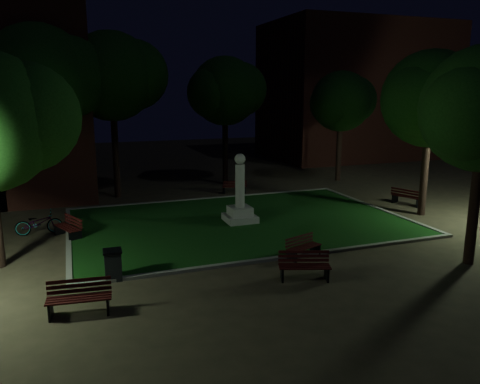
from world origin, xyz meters
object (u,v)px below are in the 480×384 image
object	(u,v)px
bench_near_left	(303,247)
bench_far_side	(234,187)
bench_left_side	(69,228)
monument	(240,203)
bench_west_near	(79,299)
bicycle	(39,223)
trash_bin	(113,265)
bench_right_side	(407,197)
bench_near_right	(304,267)

from	to	relation	value
bench_near_left	bench_far_side	bearing A→B (deg)	64.03
bench_near_left	bench_left_side	xyz separation A→B (m)	(-8.16, 5.51, 0.04)
monument	bench_west_near	size ratio (longest dim) A/B	1.79
bench_near_left	bench_far_side	distance (m)	11.42
monument	bench_near_left	size ratio (longest dim) A/B	2.08
monument	bicycle	distance (m)	8.88
bench_far_side	trash_bin	world-z (taller)	trash_bin
bench_right_side	bench_far_side	xyz separation A→B (m)	(-7.80, 5.99, -0.05)
trash_bin	bicycle	size ratio (longest dim) A/B	0.53
bench_right_side	bench_far_side	distance (m)	9.84
bench_near_left	bench_near_right	size ratio (longest dim) A/B	0.87
bench_far_side	bicycle	size ratio (longest dim) A/B	0.78
monument	trash_bin	size ratio (longest dim) A/B	3.13
trash_bin	bench_far_side	bearing A→B (deg)	53.88
bench_near_left	bench_right_side	xyz separation A→B (m)	(9.09, 5.35, 0.05)
bench_left_side	bench_right_side	world-z (taller)	bench_right_side
bench_right_side	bench_left_side	bearing A→B (deg)	68.66
bench_right_side	bench_far_side	size ratio (longest dim) A/B	1.16
trash_bin	bicycle	distance (m)	6.74
bench_near_left	bench_left_side	bearing A→B (deg)	126.47
bench_near_left	bench_near_right	bearing A→B (deg)	-135.70
bench_far_side	monument	bearing A→B (deg)	80.74
monument	bench_far_side	distance (m)	6.52
bench_far_side	trash_bin	distance (m)	13.79
bench_right_side	trash_bin	size ratio (longest dim) A/B	1.70
bench_far_side	trash_bin	size ratio (longest dim) A/B	1.47
bench_near_right	trash_bin	xyz separation A→B (m)	(-5.90, 2.10, 0.09)
bench_near_left	bench_left_side	distance (m)	9.85
bench_right_side	bench_west_near	bearing A→B (deg)	92.34
bench_near_right	bench_right_side	world-z (taller)	bench_near_right
bench_near_left	bench_near_right	world-z (taller)	bench_near_right
bench_near_right	trash_bin	world-z (taller)	trash_bin
bench_near_right	bench_right_side	size ratio (longest dim) A/B	1.02
bench_near_right	bench_west_near	distance (m)	7.01
bench_west_near	bench_right_side	world-z (taller)	bench_west_near
bench_near_right	bicycle	bearing A→B (deg)	155.05
monument	bench_near_left	xyz separation A→B (m)	(0.61, -5.14, -0.58)
bench_left_side	monument	bearing A→B (deg)	63.81
bench_near_right	bench_left_side	bearing A→B (deg)	153.98
bench_right_side	bicycle	bearing A→B (deg)	65.78
bench_west_near	bench_right_side	distance (m)	18.52
monument	bench_right_side	bearing A→B (deg)	1.25
bench_near_left	bench_west_near	bearing A→B (deg)	174.18
bench_left_side	trash_bin	world-z (taller)	trash_bin
bench_right_side	bench_near_left	bearing A→B (deg)	99.67
trash_bin	bench_west_near	bearing A→B (deg)	-117.28
bench_near_right	bench_west_near	world-z (taller)	bench_west_near
bench_far_side	trash_bin	bearing A→B (deg)	61.69
monument	bench_near_right	world-z (taller)	monument
bench_near_left	bench_right_side	size ratio (longest dim) A/B	0.88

